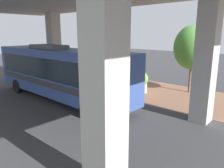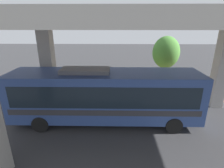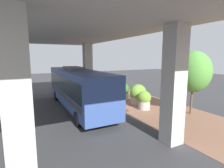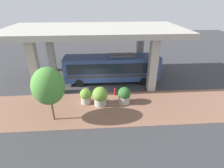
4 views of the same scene
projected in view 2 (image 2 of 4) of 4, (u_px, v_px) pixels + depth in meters
ground_plane at (132, 102)px, 14.56m from camera, size 80.00×80.00×0.00m
sidewalk_strip at (129, 88)px, 17.39m from camera, size 6.00×40.00×0.02m
overpass at (144, 30)px, 8.81m from camera, size 9.40×20.92×6.68m
bus at (105, 94)px, 11.07m from camera, size 2.78×11.77×3.62m
fire_hydrant at (107, 94)px, 14.94m from camera, size 0.47×0.22×0.89m
planter_front at (99, 83)px, 16.37m from camera, size 1.29×1.29×1.79m
planter_middle at (141, 84)px, 16.09m from camera, size 1.17×1.17×1.63m
planter_back at (125, 81)px, 16.45m from camera, size 1.54×1.54×1.98m
street_tree_near at (166, 52)px, 17.59m from camera, size 2.68×2.68×4.99m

